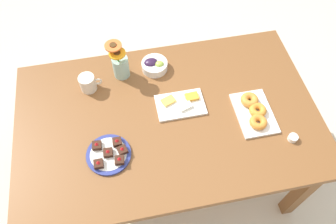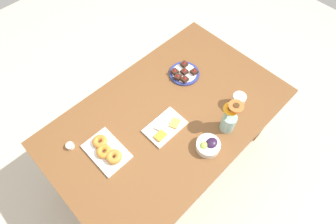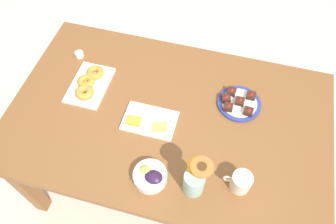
{
  "view_description": "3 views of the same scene",
  "coord_description": "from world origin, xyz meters",
  "px_view_note": "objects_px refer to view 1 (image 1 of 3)",
  "views": [
    {
      "loc": [
        -0.18,
        -0.9,
        2.21
      ],
      "look_at": [
        0.0,
        0.0,
        0.78
      ],
      "focal_mm": 35.0,
      "sensor_mm": 36.0,
      "label": 1
    },
    {
      "loc": [
        0.62,
        0.63,
        2.24
      ],
      "look_at": [
        0.0,
        0.0,
        0.78
      ],
      "focal_mm": 28.0,
      "sensor_mm": 36.0,
      "label": 2
    },
    {
      "loc": [
        -0.23,
        0.85,
        2.11
      ],
      "look_at": [
        0.0,
        0.0,
        0.78
      ],
      "focal_mm": 35.0,
      "sensor_mm": 36.0,
      "label": 3
    }
  ],
  "objects_px": {
    "cheese_platter": "(181,104)",
    "jam_cup_honey": "(293,138)",
    "dining_table": "(168,124)",
    "grape_bowl": "(154,65)",
    "dessert_plate": "(109,154)",
    "croissant_platter": "(254,111)",
    "flower_vase": "(120,65)",
    "coffee_mug": "(88,83)"
  },
  "relations": [
    {
      "from": "cheese_platter",
      "to": "jam_cup_honey",
      "type": "xyz_separation_m",
      "value": [
        0.51,
        -0.31,
        0.01
      ]
    },
    {
      "from": "dining_table",
      "to": "grape_bowl",
      "type": "distance_m",
      "value": 0.36
    },
    {
      "from": "dining_table",
      "to": "dessert_plate",
      "type": "height_order",
      "value": "dessert_plate"
    },
    {
      "from": "cheese_platter",
      "to": "croissant_platter",
      "type": "height_order",
      "value": "croissant_platter"
    },
    {
      "from": "dining_table",
      "to": "flower_vase",
      "type": "distance_m",
      "value": 0.42
    },
    {
      "from": "flower_vase",
      "to": "coffee_mug",
      "type": "bearing_deg",
      "value": -161.85
    },
    {
      "from": "dining_table",
      "to": "coffee_mug",
      "type": "xyz_separation_m",
      "value": [
        -0.39,
        0.27,
        0.13
      ]
    },
    {
      "from": "coffee_mug",
      "to": "jam_cup_honey",
      "type": "bearing_deg",
      "value": -28.13
    },
    {
      "from": "dining_table",
      "to": "cheese_platter",
      "type": "bearing_deg",
      "value": 34.05
    },
    {
      "from": "grape_bowl",
      "to": "jam_cup_honey",
      "type": "relative_size",
      "value": 3.11
    },
    {
      "from": "jam_cup_honey",
      "to": "croissant_platter",
      "type": "bearing_deg",
      "value": 126.82
    },
    {
      "from": "grape_bowl",
      "to": "croissant_platter",
      "type": "relative_size",
      "value": 0.53
    },
    {
      "from": "jam_cup_honey",
      "to": "flower_vase",
      "type": "relative_size",
      "value": 0.19
    },
    {
      "from": "coffee_mug",
      "to": "jam_cup_honey",
      "type": "relative_size",
      "value": 2.57
    },
    {
      "from": "coffee_mug",
      "to": "jam_cup_honey",
      "type": "xyz_separation_m",
      "value": [
        0.98,
        -0.53,
        -0.03
      ]
    },
    {
      "from": "coffee_mug",
      "to": "cheese_platter",
      "type": "bearing_deg",
      "value": -23.96
    },
    {
      "from": "croissant_platter",
      "to": "dessert_plate",
      "type": "bearing_deg",
      "value": -173.22
    },
    {
      "from": "jam_cup_honey",
      "to": "flower_vase",
      "type": "distance_m",
      "value": 0.99
    },
    {
      "from": "cheese_platter",
      "to": "dessert_plate",
      "type": "height_order",
      "value": "dessert_plate"
    },
    {
      "from": "dining_table",
      "to": "flower_vase",
      "type": "xyz_separation_m",
      "value": [
        -0.2,
        0.33,
        0.17
      ]
    },
    {
      "from": "coffee_mug",
      "to": "flower_vase",
      "type": "bearing_deg",
      "value": 18.15
    },
    {
      "from": "coffee_mug",
      "to": "grape_bowl",
      "type": "xyz_separation_m",
      "value": [
        0.38,
        0.07,
        -0.02
      ]
    },
    {
      "from": "dessert_plate",
      "to": "dining_table",
      "type": "bearing_deg",
      "value": 26.88
    },
    {
      "from": "grape_bowl",
      "to": "cheese_platter",
      "type": "relative_size",
      "value": 0.57
    },
    {
      "from": "jam_cup_honey",
      "to": "flower_vase",
      "type": "xyz_separation_m",
      "value": [
        -0.79,
        0.59,
        0.07
      ]
    },
    {
      "from": "dessert_plate",
      "to": "coffee_mug",
      "type": "bearing_deg",
      "value": 98.83
    },
    {
      "from": "dining_table",
      "to": "coffee_mug",
      "type": "bearing_deg",
      "value": 145.92
    },
    {
      "from": "grape_bowl",
      "to": "cheese_platter",
      "type": "height_order",
      "value": "grape_bowl"
    },
    {
      "from": "dining_table",
      "to": "jam_cup_honey",
      "type": "height_order",
      "value": "jam_cup_honey"
    },
    {
      "from": "croissant_platter",
      "to": "dessert_plate",
      "type": "distance_m",
      "value": 0.78
    },
    {
      "from": "flower_vase",
      "to": "cheese_platter",
      "type": "bearing_deg",
      "value": -43.74
    },
    {
      "from": "cheese_platter",
      "to": "croissant_platter",
      "type": "distance_m",
      "value": 0.39
    },
    {
      "from": "flower_vase",
      "to": "dessert_plate",
      "type": "bearing_deg",
      "value": -103.93
    },
    {
      "from": "croissant_platter",
      "to": "cheese_platter",
      "type": "bearing_deg",
      "value": 160.76
    },
    {
      "from": "grape_bowl",
      "to": "croissant_platter",
      "type": "height_order",
      "value": "grape_bowl"
    },
    {
      "from": "croissant_platter",
      "to": "coffee_mug",
      "type": "bearing_deg",
      "value": 158.06
    },
    {
      "from": "dining_table",
      "to": "dessert_plate",
      "type": "distance_m",
      "value": 0.38
    },
    {
      "from": "coffee_mug",
      "to": "flower_vase",
      "type": "height_order",
      "value": "flower_vase"
    },
    {
      "from": "cheese_platter",
      "to": "grape_bowl",
      "type": "bearing_deg",
      "value": 108.58
    },
    {
      "from": "cheese_platter",
      "to": "jam_cup_honey",
      "type": "relative_size",
      "value": 5.42
    },
    {
      "from": "grape_bowl",
      "to": "cheese_platter",
      "type": "bearing_deg",
      "value": -71.42
    },
    {
      "from": "dining_table",
      "to": "grape_bowl",
      "type": "bearing_deg",
      "value": 92.24
    }
  ]
}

